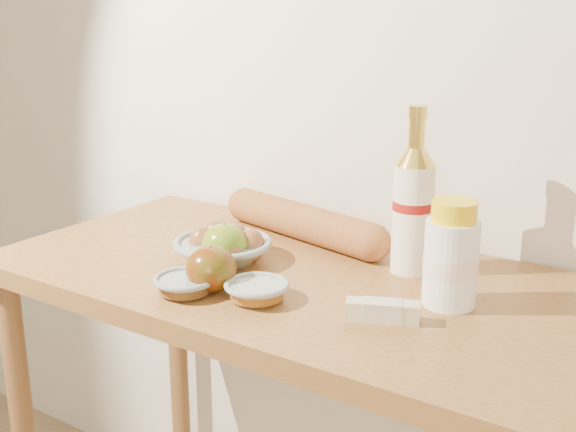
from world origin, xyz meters
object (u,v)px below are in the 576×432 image
(bourbon_bottle, at_px, (413,206))
(cream_bottle, at_px, (451,257))
(table, at_px, (297,332))
(egg_bowl, at_px, (224,247))
(baguette, at_px, (303,222))

(bourbon_bottle, height_order, cream_bottle, bourbon_bottle)
(table, relative_size, bourbon_bottle, 3.79)
(table, height_order, cream_bottle, cream_bottle)
(table, distance_m, cream_bottle, 0.36)
(egg_bowl, bearing_deg, table, 8.24)
(table, xyz_separation_m, egg_bowl, (-0.16, -0.02, 0.15))
(cream_bottle, bearing_deg, egg_bowl, -173.57)
(bourbon_bottle, bearing_deg, baguette, 149.10)
(bourbon_bottle, height_order, egg_bowl, bourbon_bottle)
(bourbon_bottle, bearing_deg, cream_bottle, -63.07)
(bourbon_bottle, height_order, baguette, bourbon_bottle)
(egg_bowl, bearing_deg, baguette, 74.84)
(table, bearing_deg, baguette, 119.37)
(table, relative_size, baguette, 2.54)
(table, bearing_deg, cream_bottle, 3.36)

